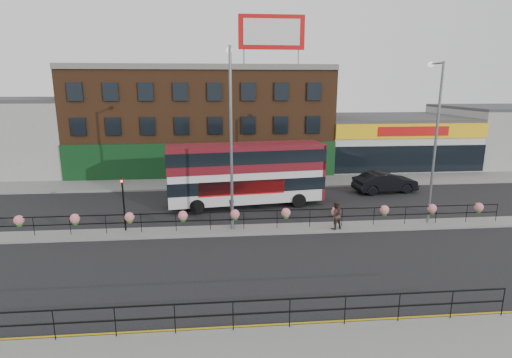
{
  "coord_description": "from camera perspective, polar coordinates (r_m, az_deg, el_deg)",
  "views": [
    {
      "loc": [
        -2.33,
        -22.55,
        8.51
      ],
      "look_at": [
        0.0,
        3.0,
        2.5
      ],
      "focal_mm": 28.0,
      "sensor_mm": 36.0,
      "label": 1
    }
  ],
  "objects": [
    {
      "name": "ground",
      "position": [
        24.21,
        0.65,
        -7.39
      ],
      "size": [
        120.0,
        120.0,
        0.0
      ],
      "primitive_type": "plane",
      "color": "black",
      "rests_on": "ground"
    },
    {
      "name": "north_pavement",
      "position": [
        35.64,
        -1.32,
        -0.51
      ],
      "size": [
        60.0,
        4.0,
        0.15
      ],
      "primitive_type": "cube",
      "color": "gray",
      "rests_on": "ground"
    },
    {
      "name": "median",
      "position": [
        24.19,
        0.65,
        -7.23
      ],
      "size": [
        60.0,
        1.6,
        0.15
      ],
      "primitive_type": "cube",
      "color": "gray",
      "rests_on": "ground"
    },
    {
      "name": "yellow_line_inner",
      "position": [
        15.58,
        4.52,
        -19.94
      ],
      "size": [
        60.0,
        0.1,
        0.01
      ],
      "primitive_type": "cube",
      "color": "gold",
      "rests_on": "ground"
    },
    {
      "name": "yellow_line_outer",
      "position": [
        15.43,
        4.64,
        -20.3
      ],
      "size": [
        60.0,
        0.1,
        0.01
      ],
      "primitive_type": "cube",
      "color": "gold",
      "rests_on": "ground"
    },
    {
      "name": "brick_building",
      "position": [
        42.67,
        -7.52,
        8.53
      ],
      "size": [
        25.0,
        12.21,
        10.3
      ],
      "color": "brown",
      "rests_on": "ground"
    },
    {
      "name": "supermarket",
      "position": [
        46.61,
        18.07,
        5.31
      ],
      "size": [
        15.0,
        12.25,
        5.3
      ],
      "color": "silver",
      "rests_on": "ground"
    },
    {
      "name": "warehouse_west",
      "position": [
        48.11,
        -32.44,
        5.34
      ],
      "size": [
        15.5,
        12.0,
        7.3
      ],
      "color": "#9A9995",
      "rests_on": "ground"
    },
    {
      "name": "warehouse_east",
      "position": [
        54.16,
        32.64,
        5.44
      ],
      "size": [
        14.5,
        12.0,
        6.3
      ],
      "color": "#9A9995",
      "rests_on": "ground"
    },
    {
      "name": "billboard",
      "position": [
        38.13,
        2.24,
        20.21
      ],
      "size": [
        6.0,
        0.29,
        4.4
      ],
      "color": "red",
      "rests_on": "brick_building"
    },
    {
      "name": "median_railing",
      "position": [
        23.86,
        0.66,
        -5.04
      ],
      "size": [
        30.04,
        0.56,
        1.23
      ],
      "color": "black",
      "rests_on": "median"
    },
    {
      "name": "south_railing",
      "position": [
        14.56,
        -3.32,
        -18.07
      ],
      "size": [
        20.04,
        0.05,
        1.12
      ],
      "color": "black",
      "rests_on": "south_pavement"
    },
    {
      "name": "double_decker_bus",
      "position": [
        28.5,
        -1.38,
        1.56
      ],
      "size": [
        11.38,
        3.97,
        4.51
      ],
      "color": "silver",
      "rests_on": "ground"
    },
    {
      "name": "car",
      "position": [
        34.19,
        17.97,
        -0.42
      ],
      "size": [
        3.12,
        5.62,
        1.7
      ],
      "primitive_type": "imported",
      "rotation": [
        0.0,
        0.0,
        1.7
      ],
      "color": "black",
      "rests_on": "ground"
    },
    {
      "name": "pedestrian_a",
      "position": [
        24.01,
        -3.42,
        -4.97
      ],
      "size": [
        0.83,
        0.7,
        1.78
      ],
      "primitive_type": "imported",
      "rotation": [
        0.0,
        0.0,
        1.79
      ],
      "color": "#33313D",
      "rests_on": "median"
    },
    {
      "name": "pedestrian_b",
      "position": [
        24.28,
        11.25,
        -5.06
      ],
      "size": [
        1.24,
        1.17,
        1.73
      ],
      "primitive_type": "imported",
      "rotation": [
        0.0,
        0.0,
        3.47
      ],
      "color": "#3C2922",
      "rests_on": "median"
    },
    {
      "name": "lamp_column_west",
      "position": [
        23.0,
        -3.62,
        7.88
      ],
      "size": [
        0.38,
        1.85,
        10.54
      ],
      "color": "slate",
      "rests_on": "median"
    },
    {
      "name": "lamp_column_east",
      "position": [
        26.44,
        24.16,
        6.47
      ],
      "size": [
        0.35,
        1.72,
        9.77
      ],
      "color": "slate",
      "rests_on": "median"
    },
    {
      "name": "traffic_light_median",
      "position": [
        24.39,
        -18.49,
        -1.85
      ],
      "size": [
        0.15,
        0.28,
        3.65
      ],
      "color": "black",
      "rests_on": "median"
    }
  ]
}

